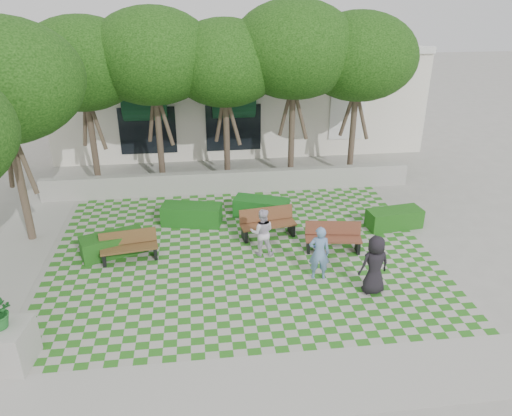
{
  "coord_description": "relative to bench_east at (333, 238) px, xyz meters",
  "views": [
    {
      "loc": [
        -1.27,
        -12.81,
        8.1
      ],
      "look_at": [
        0.5,
        1.5,
        1.4
      ],
      "focal_mm": 35.0,
      "sensor_mm": 36.0,
      "label": 1
    }
  ],
  "objects": [
    {
      "name": "bench_east",
      "position": [
        0.0,
        0.0,
        0.0
      ],
      "size": [
        1.86,
        0.86,
        0.94
      ],
      "rotation": [
        0.0,
        0.0,
        -0.15
      ],
      "color": "brown",
      "rests_on": "ground"
    },
    {
      "name": "bench_mid",
      "position": [
        -1.96,
        1.22,
        0.02
      ],
      "size": [
        1.95,
        0.9,
        0.99
      ],
      "rotation": [
        0.0,
        0.0,
        0.15
      ],
      "color": "brown",
      "rests_on": "ground"
    },
    {
      "name": "hedge_midright",
      "position": [
        -1.97,
        2.79,
        -0.11
      ],
      "size": [
        2.14,
        1.47,
        0.7
      ],
      "primitive_type": "cube",
      "rotation": [
        0.0,
        0.0,
        -0.38
      ],
      "color": "#16531A",
      "rests_on": "ground"
    },
    {
      "name": "lawn",
      "position": [
        -2.95,
        0.04,
        -0.45
      ],
      "size": [
        12.0,
        12.0,
        0.0
      ],
      "primitive_type": "plane",
      "color": "#2B721E",
      "rests_on": "ground"
    },
    {
      "name": "sidewalk_south",
      "position": [
        -2.95,
        -5.66,
        -0.45
      ],
      "size": [
        16.0,
        2.0,
        0.01
      ],
      "primitive_type": "cube",
      "color": "#9E9B93",
      "rests_on": "ground"
    },
    {
      "name": "person_blue",
      "position": [
        -0.86,
        -1.55,
        0.39
      ],
      "size": [
        0.67,
        0.49,
        1.68
      ],
      "primitive_type": "imported",
      "rotation": [
        0.0,
        0.0,
        2.98
      ],
      "color": "#6688BA",
      "rests_on": "ground"
    },
    {
      "name": "sidewalk_west",
      "position": [
        -10.15,
        0.04,
        -0.45
      ],
      "size": [
        2.0,
        12.0,
        0.01
      ],
      "primitive_type": "cube",
      "color": "#9E9B93",
      "rests_on": "ground"
    },
    {
      "name": "tree_row",
      "position": [
        -4.81,
        4.99,
        4.73
      ],
      "size": [
        17.7,
        13.4,
        7.41
      ],
      "color": "#47382B",
      "rests_on": "ground"
    },
    {
      "name": "hedge_midleft",
      "position": [
        -4.53,
        2.48,
        -0.09
      ],
      "size": [
        2.22,
        1.27,
        0.73
      ],
      "primitive_type": "cube",
      "rotation": [
        0.0,
        0.0,
        -0.22
      ],
      "color": "#154F15",
      "rests_on": "ground"
    },
    {
      "name": "bench_west",
      "position": [
        -6.48,
        0.22,
        -0.01
      ],
      "size": [
        1.82,
        0.84,
        0.92
      ],
      "rotation": [
        0.0,
        0.0,
        0.15
      ],
      "color": "#54391C",
      "rests_on": "ground"
    },
    {
      "name": "building",
      "position": [
        -2.01,
        13.12,
        2.06
      ],
      "size": [
        18.0,
        8.92,
        5.15
      ],
      "color": "silver",
      "rests_on": "ground"
    },
    {
      "name": "ground",
      "position": [
        -2.95,
        -0.96,
        -0.45
      ],
      "size": [
        90.0,
        90.0,
        0.0
      ],
      "primitive_type": "plane",
      "color": "gray",
      "rests_on": "ground"
    },
    {
      "name": "person_dark",
      "position": [
        0.49,
        -2.44,
        0.42
      ],
      "size": [
        0.93,
        0.68,
        1.74
      ],
      "primitive_type": "imported",
      "rotation": [
        0.0,
        0.0,
        3.3
      ],
      "color": "black",
      "rests_on": "ground"
    },
    {
      "name": "hedge_west",
      "position": [
        -7.04,
        0.62,
        -0.11
      ],
      "size": [
        2.12,
        1.44,
        0.69
      ],
      "primitive_type": "cube",
      "rotation": [
        0.0,
        0.0,
        0.37
      ],
      "color": "#174A13",
      "rests_on": "ground"
    },
    {
      "name": "retaining_wall",
      "position": [
        -2.95,
        5.24,
        -0.0
      ],
      "size": [
        15.0,
        0.36,
        0.9
      ],
      "primitive_type": "cube",
      "color": "#9E9B93",
      "rests_on": "ground"
    },
    {
      "name": "hedge_east",
      "position": [
        2.59,
        1.34,
        -0.12
      ],
      "size": [
        2.01,
        1.02,
        0.67
      ],
      "primitive_type": "cube",
      "rotation": [
        0.0,
        0.0,
        0.13
      ],
      "color": "#194E14",
      "rests_on": "ground"
    },
    {
      "name": "planter_front",
      "position": [
        -8.72,
        -4.23,
        0.3
      ],
      "size": [
        1.17,
        1.17,
        1.86
      ],
      "rotation": [
        0.0,
        0.0,
        -0.13
      ],
      "color": "#9E9B93",
      "rests_on": "ground"
    },
    {
      "name": "person_white",
      "position": [
        -2.32,
        0.03,
        0.33
      ],
      "size": [
        0.83,
        0.69,
        1.57
      ],
      "primitive_type": "imported",
      "rotation": [
        0.0,
        0.0,
        3.01
      ],
      "color": "silver",
      "rests_on": "ground"
    }
  ]
}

